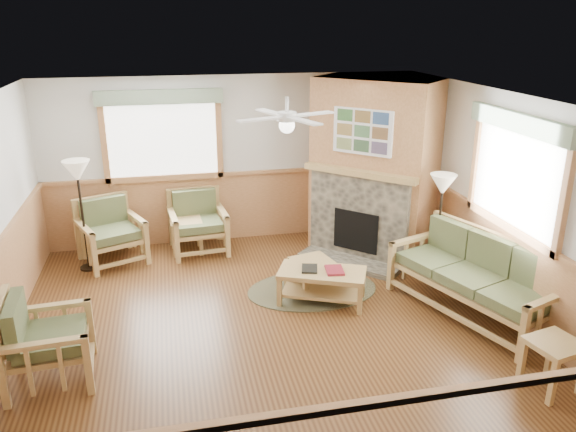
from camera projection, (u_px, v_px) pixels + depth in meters
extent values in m
cube|color=#563318|center=(268.00, 327.00, 6.78)|extent=(6.00, 6.00, 0.01)
cube|color=white|center=(265.00, 101.00, 5.87)|extent=(6.00, 6.00, 0.01)
cube|color=silver|center=(234.00, 160.00, 9.09)|extent=(6.00, 0.02, 2.70)
cube|color=silver|center=(350.00, 381.00, 3.56)|extent=(6.00, 0.02, 2.70)
cube|color=silver|center=(505.00, 204.00, 6.93)|extent=(0.02, 6.00, 2.70)
cylinder|color=#4D4930|center=(312.00, 290.00, 7.69)|extent=(2.06, 2.06, 0.01)
cube|color=maroon|center=(335.00, 269.00, 7.21)|extent=(0.26, 0.33, 0.03)
cube|color=black|center=(310.00, 268.00, 7.26)|extent=(0.26, 0.31, 0.03)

